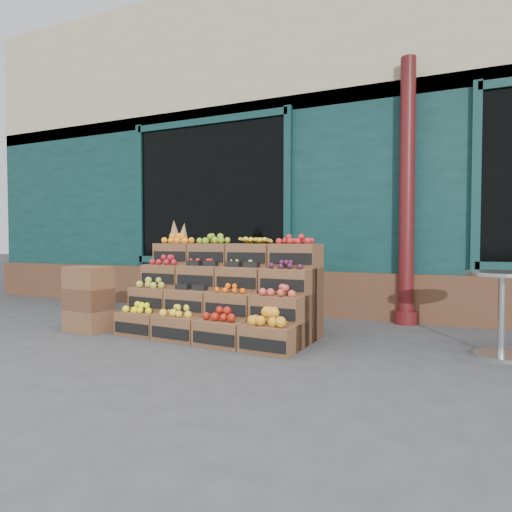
% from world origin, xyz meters
% --- Properties ---
extents(ground, '(60.00, 60.00, 0.00)m').
position_xyz_m(ground, '(0.00, 0.00, 0.00)').
color(ground, '#3C3C3E').
rests_on(ground, ground).
extents(shop_facade, '(12.00, 6.24, 4.80)m').
position_xyz_m(shop_facade, '(0.00, 5.11, 2.40)').
color(shop_facade, '#0E302F').
rests_on(shop_facade, ground).
extents(crate_display, '(2.08, 1.12, 1.26)m').
position_xyz_m(crate_display, '(-0.58, 0.64, 0.39)').
color(crate_display, brown).
rests_on(crate_display, ground).
extents(spare_crates, '(0.51, 0.38, 0.72)m').
position_xyz_m(spare_crates, '(-2.02, 0.20, 0.36)').
color(spare_crates, brown).
rests_on(spare_crates, ground).
extents(bistro_table, '(0.59, 0.59, 0.74)m').
position_xyz_m(bistro_table, '(2.08, 0.79, 0.46)').
color(bistro_table, silver).
rests_on(bistro_table, ground).
extents(shopkeeper, '(0.71, 0.53, 1.79)m').
position_xyz_m(shopkeeper, '(-1.79, 2.63, 0.90)').
color(shopkeeper, '#144917').
rests_on(shopkeeper, ground).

